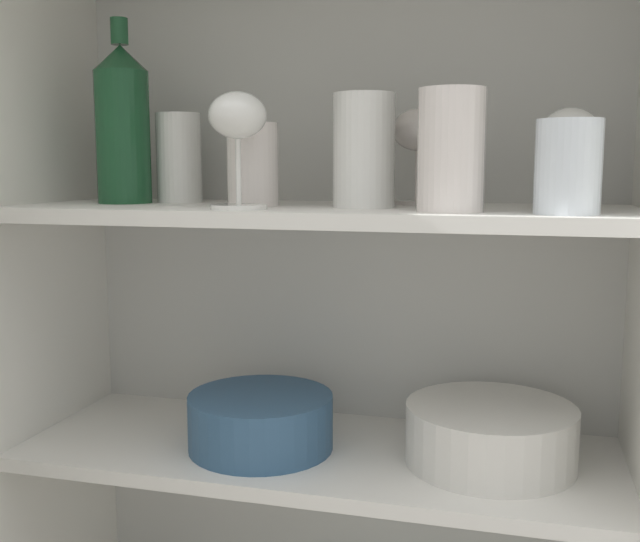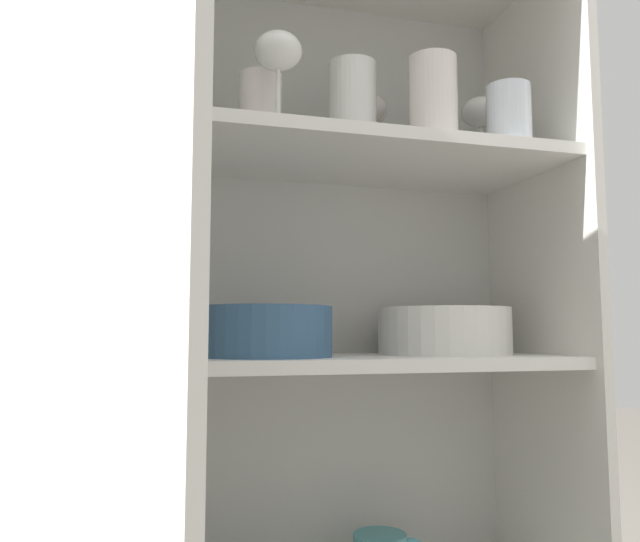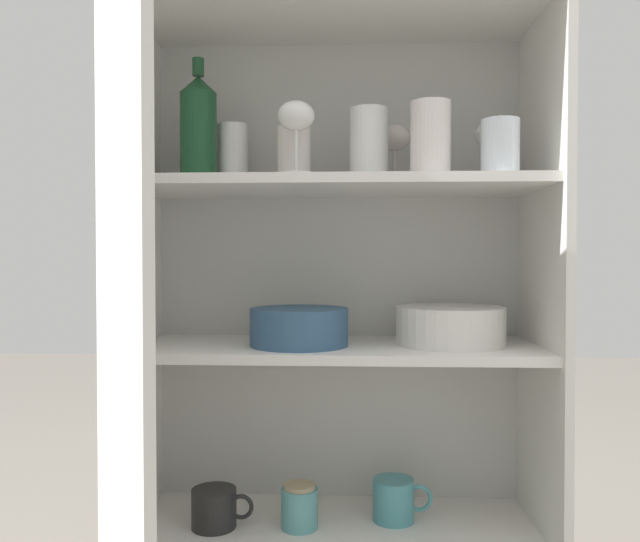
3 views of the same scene
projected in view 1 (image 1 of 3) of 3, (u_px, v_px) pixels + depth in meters
cupboard_back_panel at (343, 396)px, 1.23m from camera, size 0.88×0.02×1.32m
cupboard_side_left at (55, 405)px, 1.18m from camera, size 0.02×0.34×1.32m
shelf_board_middle at (317, 454)px, 1.08m from camera, size 0.84×0.31×0.02m
shelf_board_upper at (317, 213)px, 1.03m from camera, size 0.84×0.31×0.02m
tumbler_glass_0 at (253, 165)px, 1.03m from camera, size 0.07×0.07×0.11m
tumbler_glass_1 at (568, 167)px, 0.85m from camera, size 0.07×0.07×0.11m
tumbler_glass_2 at (179, 158)px, 1.13m from camera, size 0.07×0.07×0.13m
tumbler_glass_3 at (451, 151)px, 0.89m from camera, size 0.08×0.08×0.15m
tumbler_glass_4 at (364, 151)px, 0.98m from camera, size 0.08×0.08×0.15m
wine_glass_0 at (418, 135)px, 1.05m from camera, size 0.07×0.07×0.13m
wine_glass_1 at (570, 139)px, 0.94m from camera, size 0.07×0.07×0.13m
wine_glass_2 at (238, 124)px, 0.94m from camera, size 0.07×0.07×0.15m
wine_bottle at (123, 124)px, 1.09m from camera, size 0.08×0.08×0.26m
plate_stack_white at (490, 435)px, 1.01m from camera, size 0.23×0.23×0.08m
mixing_bowl_large at (261, 419)px, 1.07m from camera, size 0.21×0.21×0.08m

